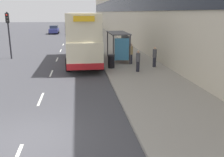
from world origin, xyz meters
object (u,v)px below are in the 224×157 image
Objects in this scene: litter_bin at (111,61)px; bus_shelter at (121,41)px; traffic_light_far_kerb at (8,28)px; car_0 at (54,30)px; pedestrian_1 at (131,54)px; pedestrian_at_shelter at (155,57)px; double_decker_bus_near at (83,37)px; pedestrian_2 at (138,61)px; car_2 at (81,26)px; car_1 at (84,37)px.

bus_shelter is at bearing 67.08° from litter_bin.
car_0 is at bearing 86.73° from traffic_light_far_kerb.
pedestrian_1 is 2.30m from litter_bin.
pedestrian_at_shelter is at bearing -26.01° from traffic_light_far_kerb.
car_0 is (-5.24, 31.68, -1.43)m from double_decker_bus_near.
bus_shelter is 2.45× the size of pedestrian_1.
pedestrian_at_shelter is 1.03× the size of pedestrian_2.
pedestrian_2 is (0.55, -4.37, -0.94)m from bus_shelter.
bus_shelter is at bearing 105.03° from car_0.
pedestrian_2 reaches higher than litter_bin.
bus_shelter is 0.41× the size of double_decker_bus_near.
traffic_light_far_kerb is at bearing -100.45° from car_2.
car_0 is 28.82m from traffic_light_far_kerb.
pedestrian_2 is at bearing -49.37° from double_decker_bus_near.
double_decker_bus_near is 6.06m from pedestrian_2.
pedestrian_at_shelter is at bearing 39.86° from pedestrian_2.
double_decker_bus_near is at bearing 156.96° from pedestrian_1.
car_0 is 1.02× the size of traffic_light_far_kerb.
car_0 is 2.62× the size of pedestrian_1.
car_2 reaches higher than car_1.
bus_shelter is at bearing 111.70° from pedestrian_1.
pedestrian_1 is at bearing -78.61° from car_1.
pedestrian_1 is (3.52, -44.09, 0.12)m from car_2.
pedestrian_1 reaches higher than pedestrian_at_shelter.
pedestrian_at_shelter is at bearing -29.06° from double_decker_bus_near.
car_2 is at bearing 92.11° from litter_bin.
double_decker_bus_near is 42.45m from car_2.
car_2 is at bearing 89.46° from double_decker_bus_near.
double_decker_bus_near is 5.91× the size of pedestrian_1.
bus_shelter is 10.69m from traffic_light_far_kerb.
pedestrian_at_shelter is 1.53× the size of litter_bin.
car_2 is 40.16m from traffic_light_far_kerb.
double_decker_bus_near reaches higher than car_0.
pedestrian_1 reaches higher than litter_bin.
car_1 is 4.18× the size of litter_bin.
traffic_light_far_kerb is at bearing -120.14° from car_1.
car_0 is 17.07m from car_1.
car_1 is 1.00× the size of traffic_light_far_kerb.
car_2 is (0.40, 42.42, -1.39)m from double_decker_bus_near.
bus_shelter is 0.94× the size of car_0.
traffic_light_far_kerb is at bearing 156.71° from pedestrian_1.
pedestrian_2 is (3.85, -4.48, -1.34)m from double_decker_bus_near.
car_1 is (-2.86, 15.69, -1.05)m from bus_shelter.
pedestrian_at_shelter reaches higher than car_0.
pedestrian_1 is at bearing 36.12° from litter_bin.
traffic_light_far_kerb is at bearing 163.07° from bus_shelter.
pedestrian_2 is at bearing -80.36° from car_1.
traffic_light_far_kerb is (-7.31, -12.60, 2.14)m from car_1.
pedestrian_2 is (9.08, -36.16, 0.09)m from car_0.
car_0 is at bearing 101.91° from litter_bin.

